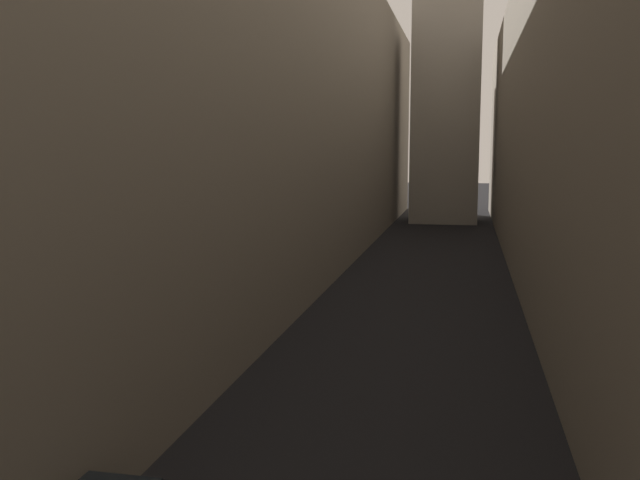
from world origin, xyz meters
TOP-DOWN VIEW (x-y plane):
  - ground_plane at (0.00, 48.00)m, footprint 264.00×264.00m
  - building_block_left at (-11.13, 50.00)m, footprint 11.26×108.00m

SIDE VIEW (x-z plane):
  - ground_plane at x=0.00m, z-range 0.00..0.00m
  - building_block_left at x=-11.13m, z-range 0.00..22.46m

